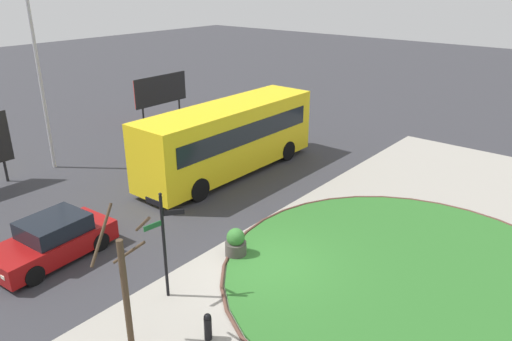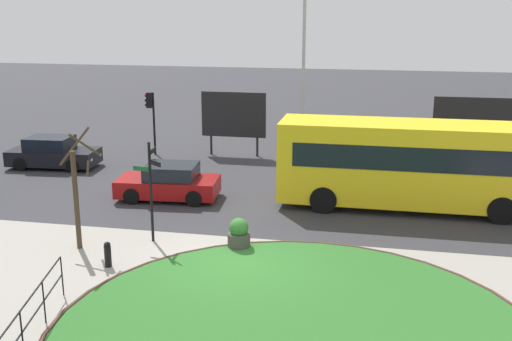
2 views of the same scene
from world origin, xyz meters
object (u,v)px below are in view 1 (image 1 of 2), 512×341
Objects in this scene: bollard_foreground at (208,326)px; bus_yellow at (229,137)px; lamppost_tall at (40,77)px; billboard_right at (161,91)px; signpost_directional at (163,238)px; street_tree_bare at (126,286)px; planter_near_signpost at (236,244)px; car_trailing at (53,240)px.

bollard_foreground is 0.08× the size of bus_yellow.
lamppost_tall reaches higher than billboard_right.
signpost_directional is at bearing -130.62° from billboard_right.
bus_yellow is 1.19× the size of lamppost_tall.
bus_yellow reaches higher than bollard_foreground.
street_tree_bare reaches higher than signpost_directional.
planter_near_signpost is (2.89, -0.10, -1.46)m from signpost_directional.
bus_yellow reaches higher than car_trailing.
bus_yellow is 2.41× the size of billboard_right.
planter_near_signpost is at bearing -1.97° from signpost_directional.
signpost_directional is at bearing 26.59° from street_tree_bare.
car_trailing is at bearing 102.49° from signpost_directional.
billboard_right reaches higher than bollard_foreground.
signpost_directional reaches higher than car_trailing.
billboard_right is 20.37m from street_tree_bare.
car_trailing is at bearing 130.26° from planter_near_signpost.
street_tree_bare is (-1.46, 1.21, 1.49)m from bollard_foreground.
car_trailing is (-0.44, 6.71, 0.25)m from bollard_foreground.
bollard_foreground is at bearing -104.04° from signpost_directional.
street_tree_bare is (-5.34, -13.24, -2.52)m from lamppost_tall.
bollard_foreground is 2.41m from street_tree_bare.
bollard_foreground is at bearing -39.65° from street_tree_bare.
street_tree_bare reaches higher than car_trailing.
lamppost_tall is at bearing 74.79° from signpost_directional.
bus_yellow is at bearing -55.07° from lamppost_tall.
bollard_foreground is 0.19× the size of car_trailing.
bollard_foreground is 0.21× the size of street_tree_bare.
car_trailing is 9.62m from lamppost_tall.
bollard_foreground is 0.20× the size of billboard_right.
bus_yellow is 2.40× the size of car_trailing.
billboard_right is 1.05× the size of street_tree_bare.
signpost_directional is 9.74m from bus_yellow.
bus_yellow is at bearing 30.75° from street_tree_bare.
billboard_right reaches higher than car_trailing.
planter_near_signpost is at bearing 10.49° from street_tree_bare.
bus_yellow is at bearing 179.40° from car_trailing.
lamppost_tall reaches higher than signpost_directional.
billboard_right is at bearing 47.54° from street_tree_bare.
bus_yellow reaches higher than billboard_right.
billboard_right is (12.29, 16.24, 1.71)m from bollard_foreground.
street_tree_bare is at bearing -149.44° from bus_yellow.
car_trailing is 5.73m from street_tree_bare.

